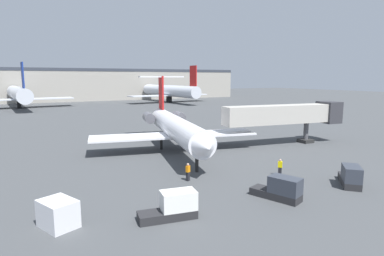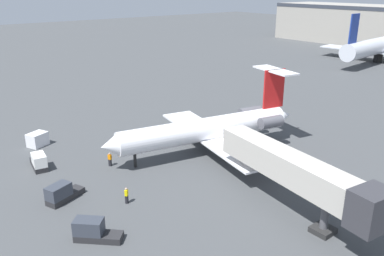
{
  "view_description": "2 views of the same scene",
  "coord_description": "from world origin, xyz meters",
  "views": [
    {
      "loc": [
        -19.28,
        -38.37,
        9.58
      ],
      "look_at": [
        -0.77,
        -3.1,
        3.34
      ],
      "focal_mm": 30.11,
      "sensor_mm": 36.0,
      "label": 1
    },
    {
      "loc": [
        33.71,
        -31.89,
        20.34
      ],
      "look_at": [
        -4.53,
        -1.24,
        2.7
      ],
      "focal_mm": 37.47,
      "sensor_mm": 36.0,
      "label": 2
    }
  ],
  "objects": [
    {
      "name": "regional_jet",
      "position": [
        -1.89,
        -0.35,
        3.26
      ],
      "size": [
        22.22,
        26.78,
        9.83
      ],
      "color": "white",
      "rests_on": "ground_plane"
    },
    {
      "name": "baggage_tug_lead",
      "position": [
        -10.65,
        -19.22,
        0.84
      ],
      "size": [
        4.17,
        1.99,
        1.9
      ],
      "color": "#262628",
      "rests_on": "ground_plane"
    },
    {
      "name": "terminal_building",
      "position": [
        0.0,
        107.89,
        6.71
      ],
      "size": [
        148.11,
        20.77,
        13.38
      ],
      "color": "#9E998E",
      "rests_on": "ground_plane"
    },
    {
      "name": "parked_airliner_west_mid",
      "position": [
        31.4,
        77.36,
        4.44
      ],
      "size": [
        32.73,
        38.69,
        13.68
      ],
      "color": "silver",
      "rests_on": "ground_plane"
    },
    {
      "name": "baggage_tug_trailing",
      "position": [
        6.13,
        -20.44,
        0.84
      ],
      "size": [
        3.79,
        3.84,
        1.9
      ],
      "color": "#262628",
      "rests_on": "ground_plane"
    },
    {
      "name": "parked_airliner_west_end",
      "position": [
        -20.46,
        77.4,
        4.47
      ],
      "size": [
        32.84,
        38.84,
        13.75
      ],
      "color": "silver",
      "rests_on": "ground_plane"
    },
    {
      "name": "baggage_tug_spare",
      "position": [
        -1.72,
        -20.03,
        0.84
      ],
      "size": [
        2.73,
        4.24,
        1.9
      ],
      "color": "#262628",
      "rests_on": "ground_plane"
    },
    {
      "name": "ground_crew_loader",
      "position": [
        2.66,
        -15.23,
        0.86
      ],
      "size": [
        0.46,
        0.47,
        1.69
      ],
      "color": "black",
      "rests_on": "ground_plane"
    },
    {
      "name": "ground_crew_marshaller",
      "position": [
        -6.1,
        -12.44,
        0.86
      ],
      "size": [
        0.47,
        0.41,
        1.69
      ],
      "color": "black",
      "rests_on": "ground_plane"
    },
    {
      "name": "cargo_container_uld",
      "position": [
        -17.81,
        -16.94,
        0.9
      ],
      "size": [
        2.61,
        2.92,
        1.8
      ],
      "color": "silver",
      "rests_on": "ground_plane"
    },
    {
      "name": "ground_plane",
      "position": [
        0.0,
        0.0,
        -0.05
      ],
      "size": [
        400.0,
        400.0,
        0.1
      ],
      "primitive_type": "cube",
      "color": "#424447"
    },
    {
      "name": "jet_bridge",
      "position": [
        14.76,
        -4.08,
        4.34
      ],
      "size": [
        18.77,
        5.35,
        6.01
      ],
      "color": "#B7B2A8",
      "rests_on": "ground_plane"
    }
  ]
}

